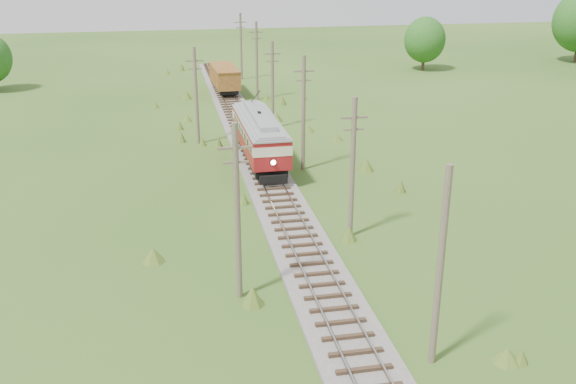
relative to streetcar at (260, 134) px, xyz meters
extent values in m
cube|color=#605B54|center=(0.00, 1.28, -2.51)|extent=(3.60, 96.00, 0.25)
cube|color=#726659|center=(-0.72, 1.28, -2.15)|extent=(0.08, 96.00, 0.17)
cube|color=#726659|center=(0.72, 1.28, -2.15)|extent=(0.08, 96.00, 0.17)
cube|color=#2D2116|center=(0.00, 1.28, -2.31)|extent=(2.40, 96.00, 0.16)
cube|color=black|center=(0.00, 0.00, -1.62)|extent=(2.50, 11.18, 0.45)
cube|color=maroon|center=(0.00, 0.00, -0.61)|extent=(2.93, 12.15, 1.11)
cube|color=beige|center=(0.00, 0.00, 0.30)|extent=(2.96, 12.22, 0.71)
cube|color=black|center=(0.00, 0.00, 0.30)|extent=(2.98, 11.67, 0.56)
cube|color=maroon|center=(0.00, 0.00, 0.80)|extent=(2.93, 12.15, 0.30)
cube|color=gray|center=(0.00, 0.00, 1.14)|extent=(2.99, 12.28, 0.38)
cube|color=gray|center=(0.00, 0.00, 1.48)|extent=(1.35, 9.11, 0.40)
sphere|color=#FFF2BF|center=(0.05, -6.14, -0.46)|extent=(0.36, 0.36, 0.36)
cylinder|color=black|center=(-0.01, 1.82, 2.62)|extent=(0.10, 4.71, 1.95)
cylinder|color=black|center=(-0.72, -4.59, -1.67)|extent=(0.13, 0.81, 0.81)
cylinder|color=black|center=(0.80, -4.58, -1.67)|extent=(0.13, 0.81, 0.81)
cylinder|color=black|center=(-0.80, 4.59, -1.67)|extent=(0.13, 0.81, 0.81)
cylinder|color=black|center=(0.72, 4.60, -1.67)|extent=(0.13, 0.81, 0.81)
cube|color=black|center=(0.00, 27.95, -1.72)|extent=(2.44, 7.45, 0.51)
cube|color=brown|center=(0.00, 27.95, -0.44)|extent=(3.00, 8.29, 2.05)
cube|color=brown|center=(0.00, 27.95, 0.63)|extent=(3.06, 8.45, 0.12)
cylinder|color=black|center=(-0.66, 25.46, -1.67)|extent=(0.16, 0.82, 0.82)
cylinder|color=black|center=(0.87, 25.53, -1.67)|extent=(0.16, 0.82, 0.82)
cylinder|color=black|center=(-0.87, 30.37, -1.67)|extent=(0.16, 0.82, 0.82)
cylinder|color=black|center=(0.66, 30.43, -1.67)|extent=(0.16, 0.82, 0.82)
cone|color=gray|center=(2.70, 17.98, -2.10)|extent=(2.89, 2.89, 1.08)
cone|color=gray|center=(3.42, 17.08, -2.32)|extent=(1.63, 1.63, 0.63)
cylinder|color=brown|center=(3.10, -27.72, 1.76)|extent=(0.30, 0.30, 8.80)
cylinder|color=brown|center=(3.30, -14.72, 1.66)|extent=(0.30, 0.30, 8.60)
cube|color=brown|center=(3.30, -14.72, 4.76)|extent=(1.60, 0.12, 0.12)
cube|color=brown|center=(3.30, -14.72, 4.06)|extent=(1.20, 0.10, 0.10)
cylinder|color=brown|center=(3.20, -1.72, 1.86)|extent=(0.30, 0.30, 9.00)
cube|color=brown|center=(3.20, -1.72, 5.16)|extent=(1.60, 0.12, 0.12)
cube|color=brown|center=(3.20, -1.72, 4.46)|extent=(1.20, 0.10, 0.10)
cylinder|color=brown|center=(3.00, 11.28, 1.56)|extent=(0.30, 0.30, 8.40)
cube|color=brown|center=(3.00, 11.28, 4.56)|extent=(1.60, 0.12, 0.12)
cube|color=brown|center=(3.00, 11.28, 3.86)|extent=(1.20, 0.10, 0.10)
cylinder|color=brown|center=(3.40, 24.28, 1.81)|extent=(0.30, 0.30, 8.90)
cube|color=brown|center=(3.40, 24.28, 5.06)|extent=(1.60, 0.12, 0.12)
cube|color=brown|center=(3.40, 24.28, 4.36)|extent=(1.20, 0.10, 0.10)
cylinder|color=brown|center=(3.20, 37.28, 1.71)|extent=(0.30, 0.30, 8.70)
cube|color=brown|center=(3.20, 37.28, 4.86)|extent=(1.60, 0.12, 0.12)
cube|color=brown|center=(3.20, 37.28, 4.16)|extent=(1.20, 0.10, 0.10)
cylinder|color=brown|center=(-4.20, -20.72, 1.86)|extent=(0.30, 0.30, 9.00)
cube|color=brown|center=(-4.20, -20.72, 5.16)|extent=(1.60, 0.12, 0.12)
cube|color=brown|center=(-4.20, -20.72, 4.46)|extent=(1.20, 0.10, 0.10)
cylinder|color=brown|center=(-4.50, 7.28, 1.66)|extent=(0.30, 0.30, 8.60)
cube|color=brown|center=(-4.50, 7.28, 4.76)|extent=(1.60, 0.12, 0.12)
cube|color=brown|center=(-4.50, 7.28, 4.06)|extent=(1.20, 0.10, 0.10)
cylinder|color=#38281C|center=(30.00, 39.28, -1.38)|extent=(0.50, 0.50, 2.52)
ellipsoid|color=#225319|center=(30.00, 39.28, 1.70)|extent=(5.88, 5.88, 6.47)
camera|label=1|loc=(-7.24, -48.99, 13.67)|focal=40.00mm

